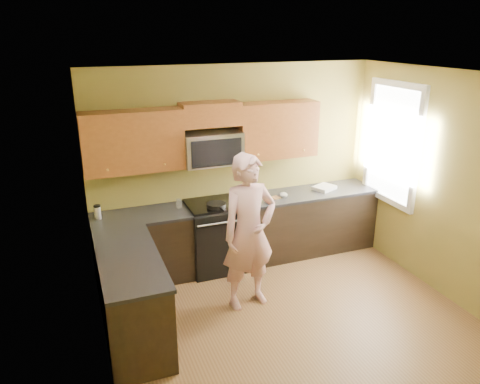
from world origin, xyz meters
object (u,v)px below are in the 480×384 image
microwave (212,164)px  butter_tub (246,206)px  travel_mug (98,219)px  stove (216,235)px  woman (249,232)px  frying_pan (216,207)px

microwave → butter_tub: microwave is taller
travel_mug → stove: bearing=-2.3°
woman → butter_tub: woman is taller
frying_pan → butter_tub: size_ratio=3.64×
stove → butter_tub: bearing=-26.4°
microwave → woman: size_ratio=0.41×
stove → frying_pan: 0.50m
microwave → frying_pan: 0.57m
stove → microwave: (0.00, 0.12, 0.97)m
travel_mug → frying_pan: bearing=-8.3°
butter_tub → travel_mug: (-1.85, 0.24, 0.00)m
stove → woman: bearing=-85.2°
butter_tub → microwave: bearing=139.8°
stove → travel_mug: bearing=177.7°
microwave → travel_mug: microwave is taller
microwave → travel_mug: bearing=-177.5°
microwave → travel_mug: size_ratio=4.19×
microwave → travel_mug: (-1.49, -0.06, -0.53)m
woman → stove: bearing=87.1°
microwave → travel_mug: 1.58m
microwave → frying_pan: microwave is taller
stove → frying_pan: (-0.04, -0.15, 0.47)m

